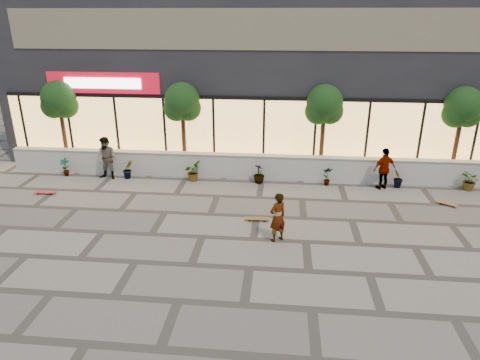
# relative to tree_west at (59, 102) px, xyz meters

# --- Properties ---
(ground) EXTENTS (80.00, 80.00, 0.00)m
(ground) POSITION_rel_tree_west_xyz_m (9.00, -7.70, -2.99)
(ground) COLOR gray
(ground) RESTS_ON ground
(planter_wall) EXTENTS (22.00, 0.42, 1.04)m
(planter_wall) POSITION_rel_tree_west_xyz_m (9.00, -0.70, -2.46)
(planter_wall) COLOR silver
(planter_wall) RESTS_ON ground
(retail_building) EXTENTS (24.00, 9.17, 8.50)m
(retail_building) POSITION_rel_tree_west_xyz_m (9.00, 4.79, 1.26)
(retail_building) COLOR #232328
(retail_building) RESTS_ON ground
(shrub_a) EXTENTS (0.43, 0.29, 0.81)m
(shrub_a) POSITION_rel_tree_west_xyz_m (0.50, -1.25, -2.58)
(shrub_a) COLOR #113816
(shrub_a) RESTS_ON ground
(shrub_b) EXTENTS (0.57, 0.57, 0.81)m
(shrub_b) POSITION_rel_tree_west_xyz_m (3.30, -1.25, -2.58)
(shrub_b) COLOR #113816
(shrub_b) RESTS_ON ground
(shrub_c) EXTENTS (0.68, 0.77, 0.81)m
(shrub_c) POSITION_rel_tree_west_xyz_m (6.10, -1.25, -2.58)
(shrub_c) COLOR #113816
(shrub_c) RESTS_ON ground
(shrub_d) EXTENTS (0.64, 0.64, 0.81)m
(shrub_d) POSITION_rel_tree_west_xyz_m (8.90, -1.25, -2.58)
(shrub_d) COLOR #113816
(shrub_d) RESTS_ON ground
(shrub_e) EXTENTS (0.46, 0.35, 0.81)m
(shrub_e) POSITION_rel_tree_west_xyz_m (11.70, -1.25, -2.58)
(shrub_e) COLOR #113816
(shrub_e) RESTS_ON ground
(shrub_f) EXTENTS (0.55, 0.57, 0.81)m
(shrub_f) POSITION_rel_tree_west_xyz_m (14.50, -1.25, -2.58)
(shrub_f) COLOR #113816
(shrub_f) RESTS_ON ground
(shrub_g) EXTENTS (0.77, 0.84, 0.81)m
(shrub_g) POSITION_rel_tree_west_xyz_m (17.30, -1.25, -2.58)
(shrub_g) COLOR #113816
(shrub_g) RESTS_ON ground
(tree_west) EXTENTS (1.60, 1.50, 3.92)m
(tree_west) POSITION_rel_tree_west_xyz_m (0.00, 0.00, 0.00)
(tree_west) COLOR #4A2E1A
(tree_west) RESTS_ON ground
(tree_midwest) EXTENTS (1.60, 1.50, 3.92)m
(tree_midwest) POSITION_rel_tree_west_xyz_m (5.50, 0.00, 0.00)
(tree_midwest) COLOR #4A2E1A
(tree_midwest) RESTS_ON ground
(tree_mideast) EXTENTS (1.60, 1.50, 3.92)m
(tree_mideast) POSITION_rel_tree_west_xyz_m (11.50, 0.00, 0.00)
(tree_mideast) COLOR #4A2E1A
(tree_mideast) RESTS_ON ground
(tree_east) EXTENTS (1.60, 1.50, 3.92)m
(tree_east) POSITION_rel_tree_west_xyz_m (17.00, 0.00, 0.00)
(tree_east) COLOR #4A2E1A
(tree_east) RESTS_ON ground
(skater_center) EXTENTS (0.69, 0.65, 1.59)m
(skater_center) POSITION_rel_tree_west_xyz_m (9.73, -6.06, -2.19)
(skater_center) COLOR silver
(skater_center) RESTS_ON ground
(skater_left) EXTENTS (0.99, 0.84, 1.82)m
(skater_left) POSITION_rel_tree_west_xyz_m (2.49, -1.40, -2.07)
(skater_left) COLOR #978861
(skater_left) RESTS_ON ground
(skater_right_near) EXTENTS (1.08, 0.81, 1.70)m
(skater_right_near) POSITION_rel_tree_west_xyz_m (13.88, -1.40, -2.13)
(skater_right_near) COLOR silver
(skater_right_near) RESTS_ON ground
(skateboard_center) EXTENTS (0.84, 0.25, 0.10)m
(skateboard_center) POSITION_rel_tree_west_xyz_m (9.04, -4.78, -2.90)
(skateboard_center) COLOR brown
(skateboard_center) RESTS_ON ground
(skateboard_left) EXTENTS (0.84, 0.24, 0.10)m
(skateboard_left) POSITION_rel_tree_west_xyz_m (0.64, -3.28, -2.90)
(skateboard_left) COLOR red
(skateboard_left) RESTS_ON ground
(skateboard_right_near) EXTENTS (0.68, 0.55, 0.08)m
(skateboard_right_near) POSITION_rel_tree_west_xyz_m (15.93, -2.84, -2.91)
(skateboard_right_near) COLOR #985331
(skateboard_right_near) RESTS_ON ground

